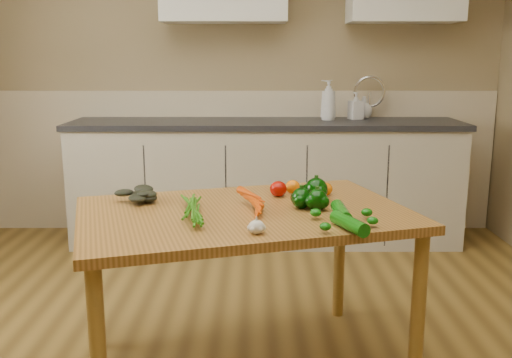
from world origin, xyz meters
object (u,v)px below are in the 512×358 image
object	(u,v)px
leafy_greens	(134,191)
pepper_c	(317,200)
tomato_b	(293,187)
soap_bottle_a	(328,100)
soap_bottle_c	(364,107)
soap_bottle_b	(356,106)
zucchini_b	(349,223)
tomato_c	(325,189)
garlic_bulb	(256,227)
table	(244,228)
zucchini_a	(341,212)
carrot_bunch	(234,204)
pepper_b	(316,190)
pepper_a	(301,198)
tomato_a	(278,189)

from	to	relation	value
leafy_greens	pepper_c	bearing A→B (deg)	-9.77
leafy_greens	tomato_b	xyz separation A→B (m)	(0.71, 0.16, -0.02)
soap_bottle_a	soap_bottle_c	xyz separation A→B (m)	(0.28, 0.11, -0.06)
soap_bottle_b	zucchini_b	distance (m)	2.29
zucchini_b	tomato_c	bearing A→B (deg)	92.40
garlic_bulb	soap_bottle_c	bearing A→B (deg)	70.83
table	zucchini_b	distance (m)	0.50
garlic_bulb	zucchini_a	bearing A→B (deg)	29.31
pepper_c	carrot_bunch	bearing A→B (deg)	-174.57
garlic_bulb	pepper_c	world-z (taller)	pepper_c
table	soap_bottle_b	world-z (taller)	soap_bottle_b
soap_bottle_a	pepper_c	size ratio (longest dim) A/B	3.32
soap_bottle_c	garlic_bulb	xyz separation A→B (m)	(-0.81, -2.34, -0.23)
garlic_bulb	tomato_b	xyz separation A→B (m)	(0.17, 0.63, 0.01)
soap_bottle_a	garlic_bulb	bearing A→B (deg)	-25.01
carrot_bunch	soap_bottle_b	bearing A→B (deg)	50.94
soap_bottle_c	tomato_b	distance (m)	1.84
soap_bottle_a	pepper_b	bearing A→B (deg)	-20.23
pepper_c	tomato_c	bearing A→B (deg)	75.68
carrot_bunch	pepper_a	world-z (taller)	pepper_a
soap_bottle_a	zucchini_a	size ratio (longest dim) A/B	1.45
tomato_b	soap_bottle_b	bearing A→B (deg)	70.93
leafy_greens	pepper_a	bearing A→B (deg)	-8.09
pepper_a	pepper_c	bearing A→B (deg)	-27.46
leafy_greens	tomato_a	bearing A→B (deg)	9.05
pepper_a	tomato_b	distance (m)	0.27
pepper_a	tomato_a	bearing A→B (deg)	113.67
pepper_c	tomato_c	xyz separation A→B (m)	(0.07, 0.26, -0.01)
tomato_b	garlic_bulb	bearing A→B (deg)	-105.24
soap_bottle_a	tomato_a	xyz separation A→B (m)	(-0.43, -1.66, -0.28)
table	tomato_b	world-z (taller)	tomato_b
table	soap_bottle_b	bearing A→B (deg)	51.58
pepper_b	tomato_a	world-z (taller)	pepper_b
garlic_bulb	zucchini_a	size ratio (longest dim) A/B	0.30
soap_bottle_c	garlic_bulb	size ratio (longest dim) A/B	2.76
soap_bottle_b	garlic_bulb	distance (m)	2.41
garlic_bulb	tomato_b	distance (m)	0.65
pepper_a	zucchini_a	bearing A→B (deg)	-50.34
soap_bottle_b	soap_bottle_c	distance (m)	0.09
zucchini_a	tomato_c	bearing A→B (deg)	92.15
soap_bottle_c	zucchini_a	xyz separation A→B (m)	(-0.48, -2.15, -0.23)
carrot_bunch	tomato_a	bearing A→B (deg)	38.49
pepper_a	tomato_c	xyz separation A→B (m)	(0.13, 0.23, -0.01)
carrot_bunch	soap_bottle_c	bearing A→B (deg)	49.84
soap_bottle_b	leafy_greens	xyz separation A→B (m)	(-1.28, -1.82, -0.23)
pepper_b	carrot_bunch	bearing A→B (deg)	-152.89
leafy_greens	carrot_bunch	bearing A→B (deg)	-20.69
soap_bottle_a	pepper_a	xyz separation A→B (m)	(-0.34, -1.86, -0.28)
tomato_a	garlic_bulb	bearing A→B (deg)	-100.08
tomato_b	zucchini_b	distance (m)	0.61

